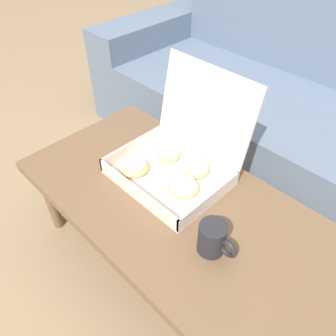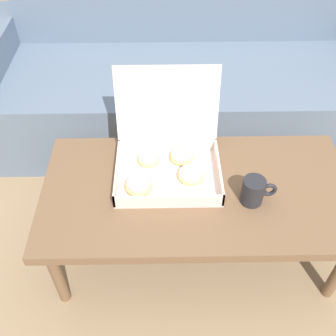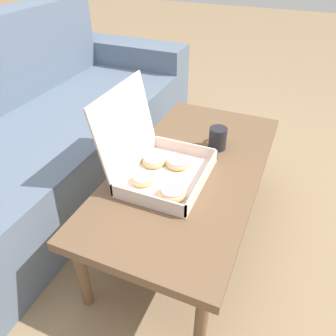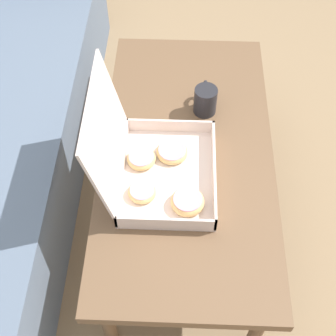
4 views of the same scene
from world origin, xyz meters
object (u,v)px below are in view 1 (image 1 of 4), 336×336
object	(u,v)px
couch	(303,119)
coffee_mug	(213,239)
pastry_box	(176,158)
coffee_table	(178,210)

from	to	relation	value
couch	coffee_mug	size ratio (longest dim) A/B	18.33
pastry_box	coffee_mug	size ratio (longest dim) A/B	3.13
pastry_box	coffee_mug	distance (m)	0.36
coffee_table	pastry_box	size ratio (longest dim) A/B	2.97
coffee_table	couch	bearing A→B (deg)	90.00
coffee_table	coffee_mug	world-z (taller)	coffee_mug
coffee_table	coffee_mug	bearing A→B (deg)	-17.46
coffee_table	coffee_mug	distance (m)	0.22
couch	pastry_box	world-z (taller)	couch
coffee_table	pastry_box	bearing A→B (deg)	136.92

